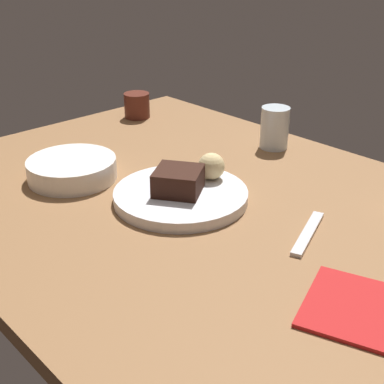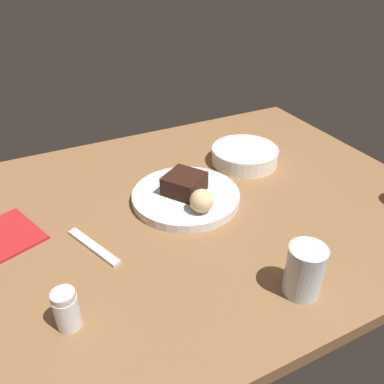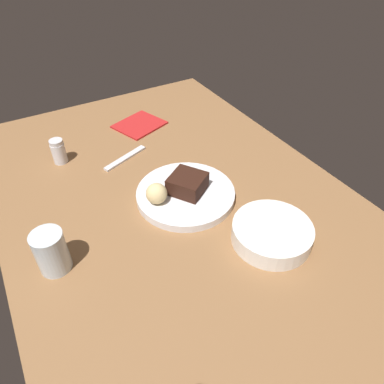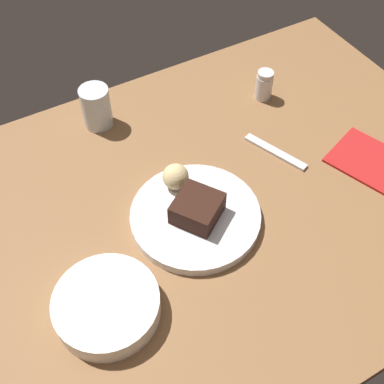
{
  "view_description": "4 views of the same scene",
  "coord_description": "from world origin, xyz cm",
  "px_view_note": "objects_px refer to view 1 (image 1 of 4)",
  "views": [
    {
      "loc": [
        -61.44,
        61.15,
        47.74
      ],
      "look_at": [
        -0.31,
        3.85,
        6.86
      ],
      "focal_mm": 49.52,
      "sensor_mm": 36.0,
      "label": 1
    },
    {
      "loc": [
        -28.59,
        -66.24,
        54.9
      ],
      "look_at": [
        4.92,
        0.57,
        6.21
      ],
      "focal_mm": 36.8,
      "sensor_mm": 36.0,
      "label": 2
    },
    {
      "loc": [
        64.81,
        -30.89,
        63.63
      ],
      "look_at": [
        5.88,
        3.39,
        5.6
      ],
      "focal_mm": 33.54,
      "sensor_mm": 36.0,
      "label": 3
    },
    {
      "loc": [
        32.57,
        51.27,
        81.31
      ],
      "look_at": [
        2.36,
        -2.22,
        5.29
      ],
      "focal_mm": 46.7,
      "sensor_mm": 36.0,
      "label": 4
    }
  ],
  "objects_px": {
    "coffee_cup": "(137,105)",
    "folded_napkin": "(355,308)",
    "water_glass": "(275,128)",
    "side_bowl": "(72,169)",
    "chocolate_cake_slice": "(178,181)",
    "dessert_plate": "(181,196)",
    "dessert_spoon": "(308,233)",
    "bread_roll": "(211,166)"
  },
  "relations": [
    {
      "from": "chocolate_cake_slice",
      "to": "water_glass",
      "type": "height_order",
      "value": "water_glass"
    },
    {
      "from": "water_glass",
      "to": "side_bowl",
      "type": "distance_m",
      "value": 0.47
    },
    {
      "from": "coffee_cup",
      "to": "dessert_spoon",
      "type": "bearing_deg",
      "value": 165.32
    },
    {
      "from": "dessert_plate",
      "to": "coffee_cup",
      "type": "height_order",
      "value": "coffee_cup"
    },
    {
      "from": "bread_roll",
      "to": "chocolate_cake_slice",
      "type": "bearing_deg",
      "value": 89.96
    },
    {
      "from": "chocolate_cake_slice",
      "to": "folded_napkin",
      "type": "bearing_deg",
      "value": 174.29
    },
    {
      "from": "chocolate_cake_slice",
      "to": "dessert_spoon",
      "type": "bearing_deg",
      "value": -162.45
    },
    {
      "from": "side_bowl",
      "to": "dessert_spoon",
      "type": "relative_size",
      "value": 1.19
    },
    {
      "from": "water_glass",
      "to": "coffee_cup",
      "type": "height_order",
      "value": "water_glass"
    },
    {
      "from": "coffee_cup",
      "to": "water_glass",
      "type": "bearing_deg",
      "value": -166.92
    },
    {
      "from": "dessert_plate",
      "to": "dessert_spoon",
      "type": "bearing_deg",
      "value": -163.84
    },
    {
      "from": "water_glass",
      "to": "folded_napkin",
      "type": "xyz_separation_m",
      "value": [
        -0.45,
        0.39,
        -0.04
      ]
    },
    {
      "from": "bread_roll",
      "to": "coffee_cup",
      "type": "relative_size",
      "value": 0.76
    },
    {
      "from": "chocolate_cake_slice",
      "to": "coffee_cup",
      "type": "height_order",
      "value": "coffee_cup"
    },
    {
      "from": "chocolate_cake_slice",
      "to": "coffee_cup",
      "type": "xyz_separation_m",
      "value": [
        0.45,
        -0.26,
        -0.01
      ]
    },
    {
      "from": "folded_napkin",
      "to": "chocolate_cake_slice",
      "type": "bearing_deg",
      "value": -5.71
    },
    {
      "from": "coffee_cup",
      "to": "dessert_spoon",
      "type": "distance_m",
      "value": 0.71
    },
    {
      "from": "bread_roll",
      "to": "folded_napkin",
      "type": "relative_size",
      "value": 0.36
    },
    {
      "from": "coffee_cup",
      "to": "folded_napkin",
      "type": "height_order",
      "value": "coffee_cup"
    },
    {
      "from": "water_glass",
      "to": "dessert_plate",
      "type": "bearing_deg",
      "value": 99.35
    },
    {
      "from": "chocolate_cake_slice",
      "to": "folded_napkin",
      "type": "height_order",
      "value": "chocolate_cake_slice"
    },
    {
      "from": "chocolate_cake_slice",
      "to": "folded_napkin",
      "type": "xyz_separation_m",
      "value": [
        -0.39,
        0.04,
        -0.04
      ]
    },
    {
      "from": "dessert_plate",
      "to": "chocolate_cake_slice",
      "type": "distance_m",
      "value": 0.03
    },
    {
      "from": "dessert_plate",
      "to": "chocolate_cake_slice",
      "type": "relative_size",
      "value": 3.01
    },
    {
      "from": "dessert_spoon",
      "to": "side_bowl",
      "type": "bearing_deg",
      "value": 88.2
    },
    {
      "from": "dessert_plate",
      "to": "chocolate_cake_slice",
      "type": "bearing_deg",
      "value": 95.5
    },
    {
      "from": "chocolate_cake_slice",
      "to": "dessert_spoon",
      "type": "relative_size",
      "value": 0.55
    },
    {
      "from": "coffee_cup",
      "to": "dessert_spoon",
      "type": "xyz_separation_m",
      "value": [
        -0.69,
        0.18,
        -0.03
      ]
    },
    {
      "from": "dessert_plate",
      "to": "coffee_cup",
      "type": "xyz_separation_m",
      "value": [
        0.45,
        -0.25,
        0.02
      ]
    },
    {
      "from": "chocolate_cake_slice",
      "to": "water_glass",
      "type": "bearing_deg",
      "value": -80.72
    },
    {
      "from": "bread_roll",
      "to": "dessert_spoon",
      "type": "distance_m",
      "value": 0.24
    },
    {
      "from": "water_glass",
      "to": "side_bowl",
      "type": "bearing_deg",
      "value": 69.09
    },
    {
      "from": "chocolate_cake_slice",
      "to": "side_bowl",
      "type": "bearing_deg",
      "value": 21.54
    },
    {
      "from": "dessert_spoon",
      "to": "coffee_cup",
      "type": "bearing_deg",
      "value": 54.0
    },
    {
      "from": "dessert_plate",
      "to": "coffee_cup",
      "type": "distance_m",
      "value": 0.52
    },
    {
      "from": "bread_roll",
      "to": "dessert_plate",
      "type": "bearing_deg",
      "value": 89.54
    },
    {
      "from": "coffee_cup",
      "to": "dessert_spoon",
      "type": "relative_size",
      "value": 0.46
    },
    {
      "from": "dessert_spoon",
      "to": "folded_napkin",
      "type": "height_order",
      "value": "dessert_spoon"
    },
    {
      "from": "bread_roll",
      "to": "dessert_spoon",
      "type": "xyz_separation_m",
      "value": [
        -0.24,
        0.01,
        -0.04
      ]
    },
    {
      "from": "water_glass",
      "to": "dessert_spoon",
      "type": "distance_m",
      "value": 0.4
    },
    {
      "from": "dessert_spoon",
      "to": "water_glass",
      "type": "bearing_deg",
      "value": 25.78
    },
    {
      "from": "dessert_plate",
      "to": "water_glass",
      "type": "distance_m",
      "value": 0.35
    }
  ]
}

